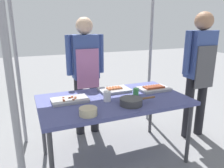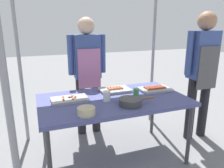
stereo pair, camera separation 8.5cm
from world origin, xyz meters
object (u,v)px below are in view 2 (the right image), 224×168
tray_meat_skewers (70,100)px  drink_cup_by_wok (136,92)px  cooking_wok (130,102)px  customer_nearby (202,66)px  stall_table (114,103)px  tray_grilled_sausages (155,89)px  drink_cup_near_edge (107,96)px  condiment_bowl (86,111)px  vendor_woman (87,67)px  tray_pork_links (115,90)px

tray_meat_skewers → drink_cup_by_wok: drink_cup_by_wok is taller
cooking_wok → customer_nearby: size_ratio=0.23×
stall_table → tray_meat_skewers: size_ratio=4.21×
stall_table → tray_grilled_sausages: 0.58m
drink_cup_near_edge → drink_cup_by_wok: bearing=6.2°
tray_meat_skewers → drink_cup_near_edge: (0.37, -0.13, 0.04)m
drink_cup_near_edge → tray_grilled_sausages: bearing=12.1°
stall_table → cooking_wok: cooking_wok is taller
condiment_bowl → drink_cup_near_edge: 0.40m
stall_table → tray_meat_skewers: 0.48m
stall_table → cooking_wok: bearing=-71.1°
drink_cup_near_edge → customer_nearby: (1.35, 0.14, 0.20)m
stall_table → cooking_wok: 0.28m
tray_grilled_sausages → condiment_bowl: size_ratio=2.27×
condiment_bowl → drink_cup_near_edge: bearing=43.5°
drink_cup_near_edge → cooking_wok: bearing=-46.9°
cooking_wok → vendor_woman: size_ratio=0.24×
tray_pork_links → customer_nearby: bearing=-7.2°
stall_table → drink_cup_by_wok: drink_cup_by_wok is taller
tray_pork_links → drink_cup_by_wok: drink_cup_by_wok is taller
tray_meat_skewers → cooking_wok: bearing=-31.0°
tray_meat_skewers → vendor_woman: size_ratio=0.23×
tray_pork_links → drink_cup_near_edge: size_ratio=3.39×
tray_pork_links → tray_grilled_sausages: bearing=-17.0°
tray_meat_skewers → vendor_woman: vendor_woman is taller
customer_nearby → tray_pork_links: bearing=172.8°
condiment_bowl → vendor_woman: vendor_woman is taller
tray_pork_links → cooking_wok: cooking_wok is taller
tray_meat_skewers → drink_cup_by_wok: bearing=-7.5°
tray_pork_links → cooking_wok: size_ratio=0.94×
tray_grilled_sausages → tray_meat_skewers: 1.04m
stall_table → drink_cup_by_wok: size_ratio=18.20×
condiment_bowl → tray_grilled_sausages: bearing=23.5°
stall_table → condiment_bowl: condiment_bowl is taller
tray_grilled_sausages → drink_cup_near_edge: 0.68m
condiment_bowl → drink_cup_by_wok: (0.65, 0.31, 0.01)m
tray_pork_links → stall_table: bearing=-114.5°
tray_meat_skewers → cooking_wok: (0.55, -0.33, 0.02)m
cooking_wok → drink_cup_by_wok: bearing=52.9°
condiment_bowl → customer_nearby: (1.64, 0.41, 0.22)m
stall_table → tray_grilled_sausages: size_ratio=4.31×
tray_meat_skewers → condiment_bowl: size_ratio=2.32×
tray_meat_skewers → tray_pork_links: size_ratio=1.04×
cooking_wok → vendor_woman: vendor_woman is taller
tray_meat_skewers → customer_nearby: bearing=0.2°
tray_grilled_sausages → cooking_wok: cooking_wok is taller
tray_meat_skewers → cooking_wok: 0.64m
cooking_wok → tray_grilled_sausages: bearing=35.0°
condiment_bowl → drink_cup_by_wok: drink_cup_by_wok is taller
tray_pork_links → drink_cup_by_wok: (0.16, -0.25, 0.02)m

